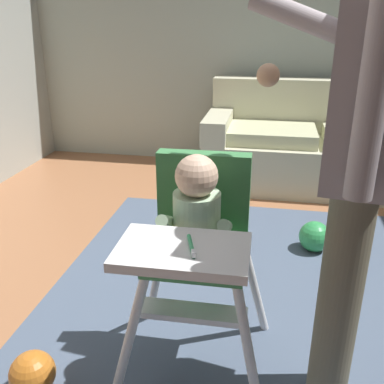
% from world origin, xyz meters
% --- Properties ---
extents(ground, '(6.11, 6.41, 0.10)m').
position_xyz_m(ground, '(0.00, 0.00, -0.05)').
color(ground, '#A66B46').
extents(wall_far, '(5.31, 0.06, 2.60)m').
position_xyz_m(wall_far, '(0.00, 2.44, 1.30)').
color(wall_far, '#ADB9AB').
rests_on(wall_far, ground).
extents(area_rug, '(2.38, 2.97, 0.01)m').
position_xyz_m(area_rug, '(0.15, -0.21, 0.00)').
color(area_rug, '#4D5C72').
rests_on(area_rug, ground).
extents(couch, '(1.90, 0.86, 0.86)m').
position_xyz_m(couch, '(0.47, 1.92, 0.33)').
color(couch, beige).
rests_on(couch, ground).
extents(high_chair, '(0.62, 0.73, 0.94)m').
position_xyz_m(high_chair, '(-0.18, -0.42, 0.64)').
color(high_chair, white).
rests_on(high_chair, ground).
extents(adult_standing, '(0.51, 0.55, 1.66)m').
position_xyz_m(adult_standing, '(0.33, -0.51, 0.94)').
color(adult_standing, '#6C6550').
rests_on(adult_standing, ground).
extents(toy_ball, '(0.19, 0.19, 0.19)m').
position_xyz_m(toy_ball, '(0.37, 0.67, 0.10)').
color(toy_ball, green).
rests_on(toy_ball, ground).
extents(toy_ball_second, '(0.18, 0.18, 0.18)m').
position_xyz_m(toy_ball_second, '(-0.78, -0.67, 0.09)').
color(toy_ball_second, orange).
rests_on(toy_ball_second, ground).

